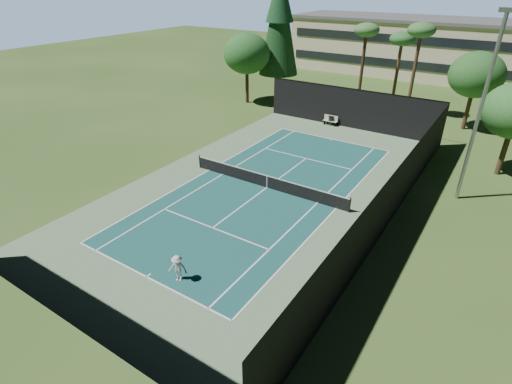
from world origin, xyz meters
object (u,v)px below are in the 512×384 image
tennis_net (267,181)px  tennis_ball_a (133,230)px  tennis_ball_d (259,165)px  tennis_ball_b (260,182)px  park_bench (331,120)px  trash_bin (331,121)px  tennis_ball_c (285,176)px  player (178,268)px

tennis_net → tennis_ball_a: bearing=-113.2°
tennis_ball_a → tennis_ball_d: (1.35, 12.30, -0.01)m
tennis_ball_b → park_bench: (-0.92, 15.19, 0.52)m
tennis_ball_a → trash_bin: (2.12, 24.98, 0.44)m
tennis_ball_d → park_bench: size_ratio=0.04×
tennis_ball_c → park_bench: 13.47m
tennis_ball_a → tennis_ball_d: 12.38m
tennis_ball_c → trash_bin: size_ratio=0.07×
tennis_ball_a → tennis_ball_b: (3.00, 9.78, -0.00)m
tennis_ball_c → tennis_ball_d: size_ratio=1.15×
tennis_ball_d → park_bench: bearing=86.7°
player → tennis_ball_a: 5.89m
tennis_ball_b → park_bench: 15.23m
tennis_net → trash_bin: bearing=96.7°
player → trash_bin: (-3.42, 26.83, -0.28)m
tennis_net → tennis_ball_d: tennis_net is taller
tennis_ball_d → trash_bin: (0.77, 12.68, 0.45)m
player → park_bench: 27.04m
tennis_ball_b → park_bench: bearing=93.5°
tennis_net → tennis_ball_d: size_ratio=211.76×
tennis_ball_a → trash_bin: 25.08m
tennis_ball_c → tennis_ball_d: 2.85m
tennis_ball_b → trash_bin: trash_bin is taller
tennis_ball_b → tennis_ball_c: tennis_ball_c is taller
player → tennis_ball_c: size_ratio=21.73×
tennis_net → tennis_ball_b: 1.21m
trash_bin → tennis_ball_c: bearing=-81.5°
tennis_net → tennis_ball_c: 2.45m
tennis_net → tennis_ball_d: 4.04m
tennis_ball_a → tennis_ball_d: tennis_ball_a is taller
player → tennis_ball_c: bearing=73.9°
tennis_net → tennis_ball_c: size_ratio=184.56×
trash_bin → player: bearing=-82.7°
trash_bin → tennis_ball_b: bearing=-86.7°
park_bench → player: bearing=-82.7°
tennis_ball_a → park_bench: size_ratio=0.05×
tennis_ball_c → trash_bin: trash_bin is taller
tennis_net → trash_bin: 15.82m
tennis_ball_d → player: bearing=-73.5°
tennis_ball_c → tennis_ball_b: bearing=-120.7°
tennis_ball_b → tennis_ball_c: (1.12, 1.88, 0.00)m
tennis_net → tennis_ball_c: tennis_net is taller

